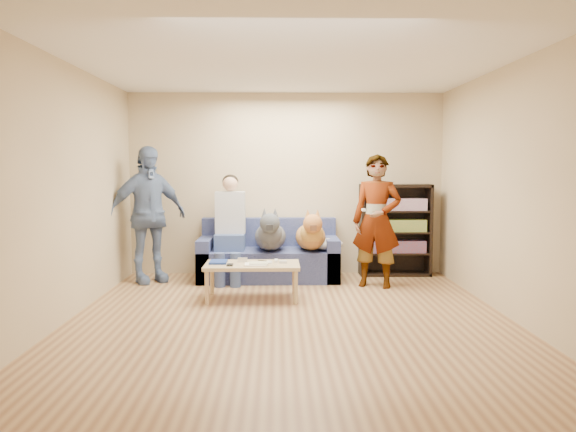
{
  "coord_description": "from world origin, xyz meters",
  "views": [
    {
      "loc": [
        -0.13,
        -5.6,
        1.54
      ],
      "look_at": [
        0.0,
        1.2,
        0.95
      ],
      "focal_mm": 35.0,
      "sensor_mm": 36.0,
      "label": 1
    }
  ],
  "objects_px": {
    "camera_silver": "(243,260)",
    "person_seated": "(230,224)",
    "person_standing_right": "(377,221)",
    "sofa": "(269,258)",
    "dog_gray": "(270,235)",
    "person_standing_left": "(147,215)",
    "dog_tan": "(311,235)",
    "notebook_blue": "(218,262)",
    "coffee_table": "(252,267)",
    "bookshelf": "(395,228)"
  },
  "relations": [
    {
      "from": "person_standing_left",
      "to": "person_seated",
      "type": "height_order",
      "value": "person_standing_left"
    },
    {
      "from": "sofa",
      "to": "dog_gray",
      "type": "height_order",
      "value": "dog_gray"
    },
    {
      "from": "sofa",
      "to": "bookshelf",
      "type": "distance_m",
      "value": 1.86
    },
    {
      "from": "person_standing_right",
      "to": "person_seated",
      "type": "height_order",
      "value": "person_standing_right"
    },
    {
      "from": "notebook_blue",
      "to": "dog_gray",
      "type": "relative_size",
      "value": 0.21
    },
    {
      "from": "notebook_blue",
      "to": "camera_silver",
      "type": "height_order",
      "value": "camera_silver"
    },
    {
      "from": "person_standing_left",
      "to": "camera_silver",
      "type": "bearing_deg",
      "value": -68.34
    },
    {
      "from": "notebook_blue",
      "to": "dog_gray",
      "type": "bearing_deg",
      "value": 57.25
    },
    {
      "from": "sofa",
      "to": "dog_tan",
      "type": "bearing_deg",
      "value": -20.36
    },
    {
      "from": "sofa",
      "to": "dog_tan",
      "type": "distance_m",
      "value": 0.71
    },
    {
      "from": "dog_gray",
      "to": "person_seated",
      "type": "bearing_deg",
      "value": 169.22
    },
    {
      "from": "person_seated",
      "to": "notebook_blue",
      "type": "bearing_deg",
      "value": -92.79
    },
    {
      "from": "bookshelf",
      "to": "camera_silver",
      "type": "bearing_deg",
      "value": -147.67
    },
    {
      "from": "person_standing_right",
      "to": "camera_silver",
      "type": "relative_size",
      "value": 15.53
    },
    {
      "from": "bookshelf",
      "to": "sofa",
      "type": "bearing_deg",
      "value": -172.6
    },
    {
      "from": "person_standing_left",
      "to": "bookshelf",
      "type": "relative_size",
      "value": 1.4
    },
    {
      "from": "person_seated",
      "to": "dog_tan",
      "type": "distance_m",
      "value": 1.11
    },
    {
      "from": "bookshelf",
      "to": "coffee_table",
      "type": "bearing_deg",
      "value": -143.79
    },
    {
      "from": "person_seated",
      "to": "coffee_table",
      "type": "distance_m",
      "value": 1.21
    },
    {
      "from": "dog_tan",
      "to": "notebook_blue",
      "type": "bearing_deg",
      "value": -140.37
    },
    {
      "from": "person_seated",
      "to": "dog_gray",
      "type": "xyz_separation_m",
      "value": [
        0.55,
        -0.1,
        -0.13
      ]
    },
    {
      "from": "person_seated",
      "to": "bookshelf",
      "type": "distance_m",
      "value": 2.35
    },
    {
      "from": "dog_gray",
      "to": "coffee_table",
      "type": "height_order",
      "value": "dog_gray"
    },
    {
      "from": "notebook_blue",
      "to": "coffee_table",
      "type": "xyz_separation_m",
      "value": [
        0.4,
        -0.05,
        -0.06
      ]
    },
    {
      "from": "person_standing_left",
      "to": "sofa",
      "type": "distance_m",
      "value": 1.75
    },
    {
      "from": "person_seated",
      "to": "dog_gray",
      "type": "bearing_deg",
      "value": -10.78
    },
    {
      "from": "camera_silver",
      "to": "dog_gray",
      "type": "distance_m",
      "value": 0.94
    },
    {
      "from": "camera_silver",
      "to": "coffee_table",
      "type": "xyz_separation_m",
      "value": [
        0.12,
        -0.12,
        -0.07
      ]
    },
    {
      "from": "camera_silver",
      "to": "person_standing_left",
      "type": "bearing_deg",
      "value": 146.15
    },
    {
      "from": "person_standing_right",
      "to": "coffee_table",
      "type": "xyz_separation_m",
      "value": [
        -1.57,
        -0.66,
        -0.48
      ]
    },
    {
      "from": "notebook_blue",
      "to": "bookshelf",
      "type": "xyz_separation_m",
      "value": [
        2.37,
        1.4,
        0.25
      ]
    },
    {
      "from": "person_standing_left",
      "to": "sofa",
      "type": "bearing_deg",
      "value": -27.28
    },
    {
      "from": "person_seated",
      "to": "coffee_table",
      "type": "relative_size",
      "value": 1.34
    },
    {
      "from": "person_standing_right",
      "to": "notebook_blue",
      "type": "bearing_deg",
      "value": -142.6
    },
    {
      "from": "person_standing_right",
      "to": "dog_tan",
      "type": "height_order",
      "value": "person_standing_right"
    },
    {
      "from": "notebook_blue",
      "to": "person_seated",
      "type": "bearing_deg",
      "value": 87.21
    },
    {
      "from": "dog_tan",
      "to": "bookshelf",
      "type": "xyz_separation_m",
      "value": [
        1.23,
        0.45,
        0.04
      ]
    },
    {
      "from": "notebook_blue",
      "to": "person_seated",
      "type": "distance_m",
      "value": 1.09
    },
    {
      "from": "person_standing_left",
      "to": "camera_silver",
      "type": "relative_size",
      "value": 16.59
    },
    {
      "from": "camera_silver",
      "to": "dog_gray",
      "type": "relative_size",
      "value": 0.09
    },
    {
      "from": "person_seated",
      "to": "camera_silver",
      "type": "bearing_deg",
      "value": -76.63
    },
    {
      "from": "dog_gray",
      "to": "person_standing_left",
      "type": "bearing_deg",
      "value": 179.08
    },
    {
      "from": "camera_silver",
      "to": "person_seated",
      "type": "height_order",
      "value": "person_seated"
    },
    {
      "from": "person_standing_right",
      "to": "sofa",
      "type": "distance_m",
      "value": 1.61
    },
    {
      "from": "person_standing_left",
      "to": "dog_gray",
      "type": "height_order",
      "value": "person_standing_left"
    },
    {
      "from": "sofa",
      "to": "dog_gray",
      "type": "bearing_deg",
      "value": -83.97
    },
    {
      "from": "sofa",
      "to": "person_seated",
      "type": "bearing_deg",
      "value": -166.41
    },
    {
      "from": "person_standing_left",
      "to": "notebook_blue",
      "type": "xyz_separation_m",
      "value": [
        1.04,
        -0.96,
        -0.48
      ]
    },
    {
      "from": "person_standing_right",
      "to": "camera_silver",
      "type": "xyz_separation_m",
      "value": [
        -1.69,
        -0.54,
        -0.41
      ]
    },
    {
      "from": "camera_silver",
      "to": "dog_tan",
      "type": "xyz_separation_m",
      "value": [
        0.87,
        0.88,
        0.19
      ]
    }
  ]
}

